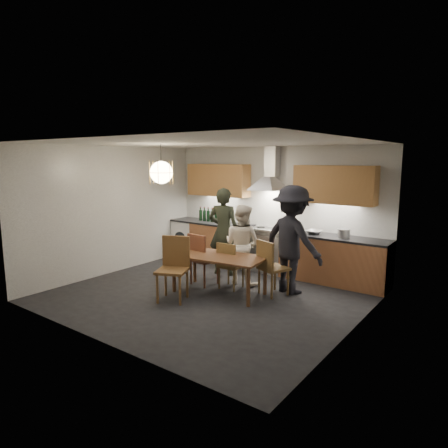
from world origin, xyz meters
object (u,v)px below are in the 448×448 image
Objects in this scene: chair_front at (174,264)px; stock_pot at (344,234)px; chair_back_left at (201,256)px; person_right at (292,240)px; person_left at (224,231)px; person_mid at (242,244)px; wine_bottles at (212,215)px; dining_table at (219,260)px; mixing_bowl at (314,232)px.

stock_pot is at bearing 25.94° from chair_front.
chair_back_left is 0.52× the size of person_right.
stock_pot is (2.21, 0.73, 0.09)m from person_left.
person_mid is 1.97× the size of wine_bottles.
dining_table is 7.52× the size of stock_pot.
person_right is 8.43× the size of stock_pot.
dining_table is at bearing 53.50° from person_right.
person_right is (0.99, 0.10, 0.19)m from person_mid.
chair_back_left is 2.24m from mixing_bowl.
dining_table is 1.73× the size of chair_back_left.
wine_bottles is (-3.12, 0.05, 0.08)m from stock_pot.
person_left is at bearing -161.69° from stock_pot.
stock_pot is (0.58, 0.94, 0.03)m from person_right.
wine_bottles is (-2.55, 0.99, 0.11)m from person_right.
person_right is (0.99, 0.80, 0.35)m from dining_table.
person_left reaches higher than person_mid.
person_right is at bearing -173.87° from person_mid.
chair_back_left is (-0.55, 0.16, -0.04)m from dining_table.
mixing_bowl is at bearing -168.93° from person_left.
stock_pot is 0.29× the size of wine_bottles.
chair_back_left is at bearing -58.30° from wine_bottles.
person_left is 1.78m from mixing_bowl.
person_left reaches higher than mixing_bowl.
person_left is at bearing 72.74° from chair_front.
chair_back_left is at bearing -133.21° from mixing_bowl.
dining_table is 1.23m from person_left.
person_right is 0.97m from mixing_bowl.
dining_table is 0.72m from person_mid.
wine_bottles is (-1.56, 1.08, 0.31)m from person_mid.
person_right is at bearing 158.64° from person_left.
mixing_bowl is at bearing -74.00° from person_right.
person_mid is 1.01m from person_right.
person_mid is 4.85× the size of mixing_bowl.
chair_back_left is 1.98m from wine_bottles.
dining_table is 2.37m from stock_pot.
mixing_bowl reaches higher than dining_table.
person_right reaches higher than stock_pot.
chair_back_left is 2.67m from stock_pot.
stock_pot is at bearing -145.99° from person_mid.
mixing_bowl is at bearing 54.54° from dining_table.
chair_back_left is 0.91m from person_left.
person_left is at bearing 7.39° from person_right.
person_right is 2.48× the size of wine_bottles.
dining_table is 5.44× the size of mixing_bowl.
chair_back_left is 3.14× the size of mixing_bowl.
stock_pot is (1.57, 1.74, 0.38)m from dining_table.
person_mid is at bearing 47.72° from chair_front.
stock_pot reaches higher than dining_table.
dining_table is at bearing 89.98° from person_mid.
person_right is 6.10× the size of mixing_bowl.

